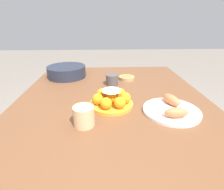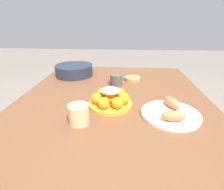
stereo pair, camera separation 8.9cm
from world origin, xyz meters
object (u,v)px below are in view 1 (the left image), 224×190
(dining_table, at_px, (113,113))
(cup_near, at_px, (112,80))
(cake_plate, at_px, (112,99))
(sauce_bowl, at_px, (127,78))
(cup_far, at_px, (84,116))
(seafood_platter, at_px, (172,109))
(serving_bowl, at_px, (67,71))

(dining_table, relative_size, cup_near, 16.62)
(cake_plate, bearing_deg, sauce_bowl, -17.23)
(dining_table, xyz_separation_m, cup_far, (-0.24, 0.13, 0.13))
(dining_table, relative_size, seafood_platter, 5.00)
(seafood_platter, bearing_deg, cup_near, 35.17)
(cake_plate, bearing_deg, seafood_platter, -106.26)
(seafood_platter, relative_size, cup_far, 3.04)
(dining_table, relative_size, cup_far, 15.23)
(sauce_bowl, xyz_separation_m, seafood_platter, (-0.47, -0.15, 0.00))
(cup_far, bearing_deg, cake_plate, -34.85)
(dining_table, distance_m, seafood_platter, 0.33)
(dining_table, xyz_separation_m, cake_plate, (-0.08, 0.01, 0.12))
(sauce_bowl, bearing_deg, cup_near, 133.53)
(sauce_bowl, relative_size, cup_far, 1.27)
(cake_plate, height_order, cup_far, cake_plate)
(cup_near, relative_size, cup_far, 0.92)
(cup_near, height_order, cup_far, cup_far)
(serving_bowl, xyz_separation_m, cup_far, (-0.64, -0.19, -0.00))
(cup_near, xyz_separation_m, cup_far, (-0.46, 0.13, 0.01))
(cup_far, bearing_deg, seafood_platter, -77.26)
(serving_bowl, bearing_deg, cup_near, -119.34)
(sauce_bowl, height_order, cup_near, cup_near)
(cup_near, bearing_deg, serving_bowl, 60.66)
(dining_table, xyz_separation_m, sauce_bowl, (0.32, -0.11, 0.10))
(seafood_platter, distance_m, cup_near, 0.45)
(dining_table, height_order, cup_far, cup_far)
(serving_bowl, relative_size, seafood_platter, 1.06)
(serving_bowl, height_order, sauce_bowl, serving_bowl)
(cup_far, bearing_deg, cup_near, -15.96)
(seafood_platter, height_order, cup_near, cup_near)
(serving_bowl, distance_m, cup_far, 0.67)
(dining_table, distance_m, cake_plate, 0.15)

